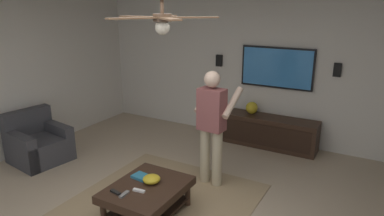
{
  "coord_description": "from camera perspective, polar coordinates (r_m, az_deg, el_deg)",
  "views": [
    {
      "loc": [
        -2.78,
        -2.02,
        2.5
      ],
      "look_at": [
        1.0,
        0.12,
        1.18
      ],
      "focal_mm": 32.57,
      "sensor_mm": 36.0,
      "label": 1
    }
  ],
  "objects": [
    {
      "name": "wall_back_tv",
      "position": [
        6.54,
        11.03,
        6.22
      ],
      "size": [
        0.1,
        6.74,
        2.65
      ],
      "primitive_type": "cube",
      "color": "silver",
      "rests_on": "ground"
    },
    {
      "name": "area_rug",
      "position": [
        4.63,
        -5.69,
        -15.74
      ],
      "size": [
        2.46,
        2.21,
        0.01
      ],
      "primitive_type": "cube",
      "color": "#9E8460",
      "rests_on": "ground"
    },
    {
      "name": "armchair",
      "position": [
        6.24,
        -23.87,
        -5.46
      ],
      "size": [
        0.91,
        0.91,
        0.82
      ],
      "rotation": [
        0.0,
        0.0,
        -1.71
      ],
      "color": "#38383D",
      "rests_on": "ground"
    },
    {
      "name": "coffee_table",
      "position": [
        4.34,
        -7.36,
        -13.72
      ],
      "size": [
        1.0,
        0.8,
        0.4
      ],
      "color": "#332116",
      "rests_on": "ground"
    },
    {
      "name": "media_console",
      "position": [
        6.41,
        12.43,
        -3.82
      ],
      "size": [
        0.45,
        1.7,
        0.55
      ],
      "rotation": [
        0.0,
        0.0,
        3.14
      ],
      "color": "#332116",
      "rests_on": "ground"
    },
    {
      "name": "tv",
      "position": [
        6.34,
        13.73,
        6.44
      ],
      "size": [
        0.05,
        1.28,
        0.72
      ],
      "rotation": [
        0.0,
        0.0,
        3.14
      ],
      "color": "black"
    },
    {
      "name": "person_standing",
      "position": [
        4.78,
        3.32,
        -2.24
      ],
      "size": [
        0.57,
        0.57,
        1.64
      ],
      "rotation": [
        0.0,
        0.0,
        -0.09
      ],
      "color": "#C6B793",
      "rests_on": "ground"
    },
    {
      "name": "bowl",
      "position": [
        4.33,
        -6.65,
        -11.48
      ],
      "size": [
        0.21,
        0.21,
        0.1
      ],
      "primitive_type": "ellipsoid",
      "color": "gold",
      "rests_on": "coffee_table"
    },
    {
      "name": "remote_white",
      "position": [
        4.18,
        -8.68,
        -13.22
      ],
      "size": [
        0.06,
        0.15,
        0.02
      ],
      "primitive_type": "cube",
      "rotation": [
        0.0,
        0.0,
        4.83
      ],
      "color": "white",
      "rests_on": "coffee_table"
    },
    {
      "name": "remote_black",
      "position": [
        4.2,
        -12.41,
        -13.31
      ],
      "size": [
        0.07,
        0.16,
        0.02
      ],
      "primitive_type": "cube",
      "rotation": [
        0.0,
        0.0,
        1.39
      ],
      "color": "black",
      "rests_on": "coffee_table"
    },
    {
      "name": "remote_grey",
      "position": [
        4.14,
        -11.04,
        -13.7
      ],
      "size": [
        0.15,
        0.05,
        0.02
      ],
      "primitive_type": "cube",
      "rotation": [
        0.0,
        0.0,
        3.21
      ],
      "color": "slate",
      "rests_on": "coffee_table"
    },
    {
      "name": "book",
      "position": [
        4.46,
        -8.29,
        -11.06
      ],
      "size": [
        0.18,
        0.24,
        0.04
      ],
      "primitive_type": "cube",
      "rotation": [
        0.0,
        0.0,
        1.46
      ],
      "color": "teal",
      "rests_on": "coffee_table"
    },
    {
      "name": "vase_round",
      "position": [
        6.44,
        9.76,
        0.04
      ],
      "size": [
        0.22,
        0.22,
        0.22
      ],
      "primitive_type": "sphere",
      "color": "gold",
      "rests_on": "media_console"
    },
    {
      "name": "wall_speaker_left",
      "position": [
        6.16,
        22.71,
        5.77
      ],
      "size": [
        0.06,
        0.12,
        0.22
      ],
      "primitive_type": "cube",
      "color": "black"
    },
    {
      "name": "wall_speaker_right",
      "position": [
        6.73,
        4.47,
        7.76
      ],
      "size": [
        0.06,
        0.12,
        0.22
      ],
      "primitive_type": "cube",
      "color": "black"
    },
    {
      "name": "ceiling_fan",
      "position": [
        3.81,
        -4.99,
        14.15
      ],
      "size": [
        1.13,
        1.12,
        0.46
      ],
      "color": "#4C3828"
    }
  ]
}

